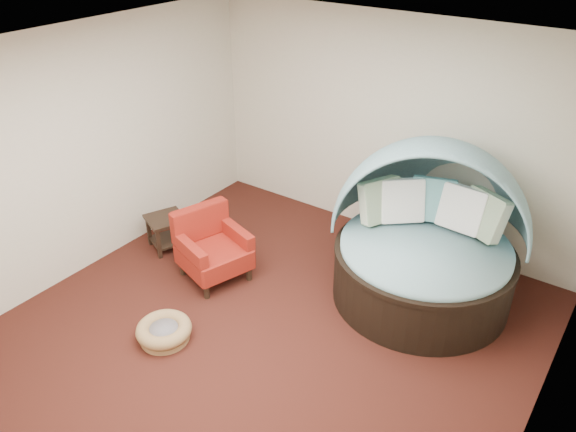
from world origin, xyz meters
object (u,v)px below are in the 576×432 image
Objects in this scene: red_armchair at (212,247)px; canopy_daybed at (428,229)px; pet_basket at (164,331)px; side_table at (167,228)px.

canopy_daybed is at bearing 45.57° from red_armchair.
canopy_daybed reaches higher than pet_basket.
side_table reaches higher than pet_basket.
canopy_daybed is at bearing 18.32° from side_table.
pet_basket is at bearing -55.19° from red_armchair.
red_armchair is at bearing -8.07° from side_table.
canopy_daybed is 3.59× the size of pet_basket.
canopy_daybed is at bearing 51.41° from pet_basket.
red_armchair reaches higher than pet_basket.
pet_basket is 1.17× the size of side_table.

